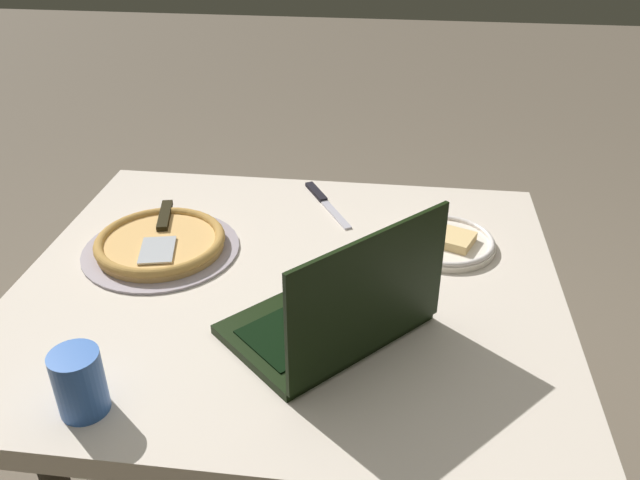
# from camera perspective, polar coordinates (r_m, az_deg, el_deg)

# --- Properties ---
(dining_table) EXTENTS (1.09, 0.95, 0.75)m
(dining_table) POSITION_cam_1_polar(r_m,az_deg,el_deg) (1.35, -2.78, -6.12)
(dining_table) COLOR beige
(dining_table) RESTS_ON ground_plane
(laptop) EXTENTS (0.40, 0.41, 0.25)m
(laptop) POSITION_cam_1_polar(r_m,az_deg,el_deg) (1.14, 1.66, -6.45)
(laptop) COLOR black
(laptop) RESTS_ON dining_table
(pizza_plate) EXTENTS (0.22, 0.22, 0.04)m
(pizza_plate) POSITION_cam_1_polar(r_m,az_deg,el_deg) (1.45, 10.92, -0.08)
(pizza_plate) COLOR white
(pizza_plate) RESTS_ON dining_table
(pizza_tray) EXTENTS (0.34, 0.34, 0.04)m
(pizza_tray) POSITION_cam_1_polar(r_m,az_deg,el_deg) (1.45, -13.88, -0.27)
(pizza_tray) COLOR #A497A1
(pizza_tray) RESTS_ON dining_table
(table_knife) EXTENTS (0.14, 0.23, 0.01)m
(table_knife) POSITION_cam_1_polar(r_m,az_deg,el_deg) (1.61, 0.29, 3.54)
(table_knife) COLOR #BBB7C6
(table_knife) RESTS_ON dining_table
(drink_cup) EXTENTS (0.08, 0.08, 0.11)m
(drink_cup) POSITION_cam_1_polar(r_m,az_deg,el_deg) (1.07, -20.46, -11.65)
(drink_cup) COLOR #3362BB
(drink_cup) RESTS_ON dining_table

